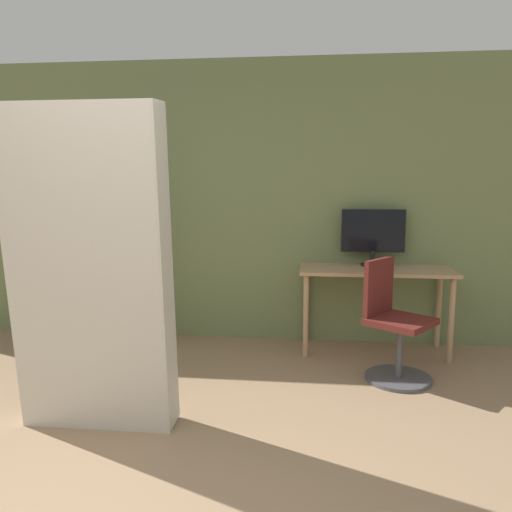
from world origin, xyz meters
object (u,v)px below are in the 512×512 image
object	(u,v)px
office_chair	(394,331)
mattress_near	(91,272)
monitor	(373,234)
bookshelf	(113,249)

from	to	relation	value
office_chair	mattress_near	xyz separation A→B (m)	(-1.99, -1.03, 0.62)
monitor	office_chair	bearing A→B (deg)	-83.51
mattress_near	monitor	bearing A→B (deg)	43.62
bookshelf	mattress_near	world-z (taller)	mattress_near
office_chair	mattress_near	size ratio (longest dim) A/B	0.47
bookshelf	office_chair	bearing A→B (deg)	-16.51
monitor	bookshelf	world-z (taller)	bookshelf
office_chair	bookshelf	xyz separation A→B (m)	(-2.60, 0.77, 0.51)
mattress_near	office_chair	bearing A→B (deg)	27.24
office_chair	mattress_near	bearing A→B (deg)	-152.76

